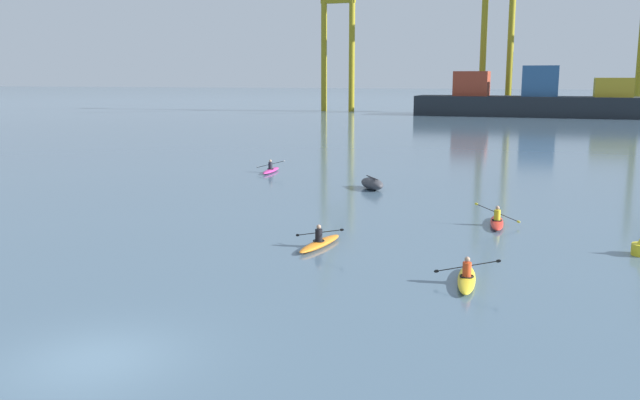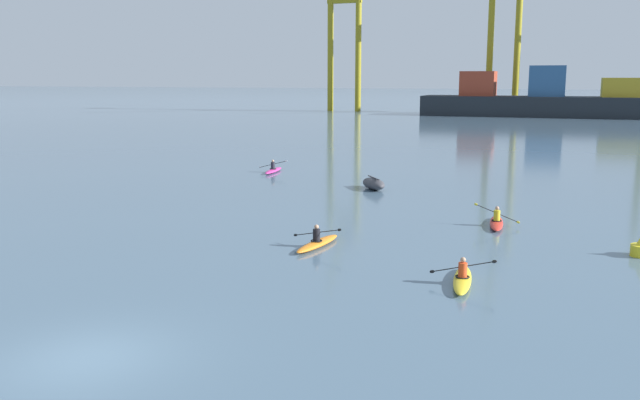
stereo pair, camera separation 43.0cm
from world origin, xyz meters
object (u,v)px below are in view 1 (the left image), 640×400
object	(u,v)px
kayak_yellow	(467,278)
kayak_orange	(320,243)
capsized_dinghy	(372,184)
kayak_red	(497,222)
container_barge	(538,100)
gantry_crane_west	(338,24)
gantry_crane_west_mid	(498,14)
kayak_magenta	(271,170)

from	to	relation	value
kayak_yellow	kayak_orange	size ratio (longest dim) A/B	1.00
capsized_dinghy	kayak_red	xyz separation A→B (m)	(8.27, -8.24, -0.18)
kayak_red	container_barge	bearing A→B (deg)	90.44
gantry_crane_west	kayak_red	distance (m)	110.86
gantry_crane_west	kayak_orange	world-z (taller)	gantry_crane_west
gantry_crane_west_mid	kayak_yellow	world-z (taller)	gantry_crane_west_mid
gantry_crane_west	capsized_dinghy	xyz separation A→B (m)	(32.07, -93.57, -17.06)
gantry_crane_west	kayak_yellow	xyz separation A→B (m)	(40.12, -111.54, -17.24)
container_barge	gantry_crane_west	distance (m)	42.79
gantry_crane_west_mid	kayak_magenta	xyz separation A→B (m)	(-8.31, -90.06, -18.52)
kayak_yellow	kayak_magenta	world-z (taller)	same
container_barge	kayak_yellow	xyz separation A→B (m)	(0.51, -104.55, -2.67)
gantry_crane_west_mid	container_barge	bearing A→B (deg)	-45.48
container_barge	kayak_red	distance (m)	94.85
gantry_crane_west	gantry_crane_west_mid	size ratio (longest dim) A/B	0.95
gantry_crane_west	kayak_orange	xyz separation A→B (m)	(33.74, -108.43, -17.24)
kayak_yellow	kayak_orange	world-z (taller)	same
container_barge	kayak_orange	bearing A→B (deg)	-93.31
capsized_dinghy	gantry_crane_west	bearing A→B (deg)	108.92
gantry_crane_west	kayak_red	world-z (taller)	gantry_crane_west
kayak_yellow	kayak_magenta	distance (m)	28.52
container_barge	kayak_yellow	world-z (taller)	container_barge
gantry_crane_west	kayak_yellow	world-z (taller)	gantry_crane_west
kayak_yellow	kayak_magenta	bearing A→B (deg)	126.70
container_barge	gantry_crane_west	bearing A→B (deg)	169.99
kayak_red	gantry_crane_west	bearing A→B (deg)	111.61
gantry_crane_west_mid	kayak_orange	distance (m)	111.38
gantry_crane_west_mid	kayak_orange	world-z (taller)	gantry_crane_west_mid
kayak_magenta	kayak_orange	bearing A→B (deg)	-61.64
kayak_orange	kayak_yellow	bearing A→B (deg)	-25.99
gantry_crane_west	capsized_dinghy	distance (m)	100.37
gantry_crane_west_mid	kayak_magenta	world-z (taller)	gantry_crane_west_mid
container_barge	kayak_orange	world-z (taller)	container_barge
gantry_crane_west	kayak_orange	bearing A→B (deg)	-72.71
kayak_red	kayak_magenta	distance (m)	21.68
kayak_magenta	kayak_orange	xyz separation A→B (m)	(10.66, -19.75, -0.00)
capsized_dinghy	kayak_red	world-z (taller)	kayak_red
gantry_crane_west_mid	kayak_magenta	bearing A→B (deg)	-95.27
gantry_crane_west	kayak_red	xyz separation A→B (m)	(40.34, -101.81, -17.24)
container_barge	kayak_orange	size ratio (longest dim) A/B	12.58
container_barge	kayak_magenta	size ratio (longest dim) A/B	12.61
container_barge	gantry_crane_west_mid	xyz separation A→B (m)	(-8.23, 8.37, 15.85)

